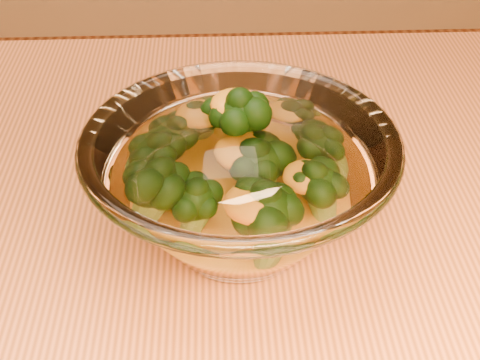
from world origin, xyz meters
The scene contains 3 objects.
glass_bowl centered at (-0.01, 0.05, 0.80)m, with size 0.22×0.22×0.10m.
cheese_sauce centered at (-0.01, 0.05, 0.78)m, with size 0.11×0.11×0.03m, color orange.
broccoli_heap centered at (-0.01, 0.06, 0.81)m, with size 0.15×0.15×0.08m.
Camera 1 is at (-0.02, -0.32, 1.09)m, focal length 50.00 mm.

